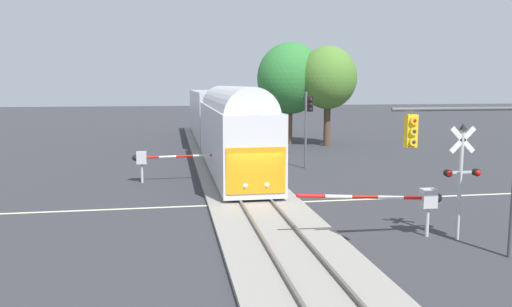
# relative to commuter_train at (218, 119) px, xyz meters

# --- Properties ---
(ground_plane) EXTENTS (220.00, 220.00, 0.00)m
(ground_plane) POSITION_rel_commuter_train_xyz_m (-0.00, -17.70, -2.79)
(ground_plane) COLOR #333338
(road_centre_stripe) EXTENTS (44.00, 0.20, 0.01)m
(road_centre_stripe) POSITION_rel_commuter_train_xyz_m (-0.00, -17.70, -2.79)
(road_centre_stripe) COLOR beige
(road_centre_stripe) RESTS_ON ground
(railway_track) EXTENTS (4.40, 80.00, 0.32)m
(railway_track) POSITION_rel_commuter_train_xyz_m (-0.00, -17.70, -2.69)
(railway_track) COLOR gray
(railway_track) RESTS_ON ground
(commuter_train) EXTENTS (3.04, 39.51, 5.16)m
(commuter_train) POSITION_rel_commuter_train_xyz_m (0.00, 0.00, 0.00)
(commuter_train) COLOR silver
(commuter_train) RESTS_ON railway_track
(crossing_gate_near) EXTENTS (5.53, 0.40, 1.80)m
(crossing_gate_near) POSITION_rel_commuter_train_xyz_m (4.91, -23.83, -1.37)
(crossing_gate_near) COLOR #B7B7BC
(crossing_gate_near) RESTS_ON ground
(crossing_signal_mast) EXTENTS (1.36, 0.44, 4.23)m
(crossing_signal_mast) POSITION_rel_commuter_train_xyz_m (6.40, -24.37, -0.22)
(crossing_signal_mast) COLOR #B2B2B7
(crossing_signal_mast) RESTS_ON ground
(crossing_gate_far) EXTENTS (5.46, 0.40, 1.80)m
(crossing_gate_far) POSITION_rel_commuter_train_xyz_m (-4.93, -11.58, -1.40)
(crossing_gate_far) COLOR #B7B7BC
(crossing_gate_far) RESTS_ON ground
(traffic_signal_near_right) EXTENTS (4.72, 0.38, 5.10)m
(traffic_signal_near_right) POSITION_rel_commuter_train_xyz_m (5.76, -26.43, 1.05)
(traffic_signal_near_right) COLOR #4C4C51
(traffic_signal_near_right) RESTS_ON ground
(traffic_signal_far_side) EXTENTS (0.53, 0.38, 5.10)m
(traffic_signal_far_side) POSITION_rel_commuter_train_xyz_m (5.17, -8.34, 0.64)
(traffic_signal_far_side) COLOR #4C4C51
(traffic_signal_far_side) RESTS_ON ground
(elm_centre_background) EXTENTS (6.25, 6.25, 9.46)m
(elm_centre_background) POSITION_rel_commuter_train_xyz_m (7.28, 5.51, 3.35)
(elm_centre_background) COLOR brown
(elm_centre_background) RESTS_ON ground
(oak_far_right) EXTENTS (5.20, 5.20, 9.03)m
(oak_far_right) POSITION_rel_commuter_train_xyz_m (10.23, 3.46, 3.36)
(oak_far_right) COLOR #4C3828
(oak_far_right) RESTS_ON ground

